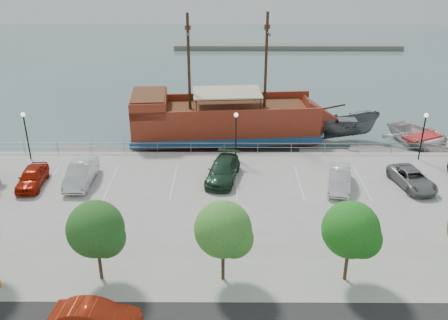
{
  "coord_description": "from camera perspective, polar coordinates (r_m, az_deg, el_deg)",
  "views": [
    {
      "loc": [
        -0.83,
        -33.15,
        18.38
      ],
      "look_at": [
        -1.0,
        2.0,
        2.0
      ],
      "focal_mm": 40.0,
      "sensor_mm": 36.0,
      "label": 1
    }
  ],
  "objects": [
    {
      "name": "ground",
      "position": [
        38.41,
        1.48,
        -5.33
      ],
      "size": [
        160.0,
        160.0,
        0.0
      ],
      "primitive_type": "plane",
      "color": "#4B6563"
    },
    {
      "name": "sidewalk",
      "position": [
        29.57,
        1.88,
        -13.44
      ],
      "size": [
        100.0,
        4.0,
        0.05
      ],
      "primitive_type": "cube",
      "color": "#A09C8B",
      "rests_on": "land_slab"
    },
    {
      "name": "seawall_railing",
      "position": [
        44.69,
        1.32,
        1.43
      ],
      "size": [
        50.0,
        0.06,
        1.0
      ],
      "color": "gray",
      "rests_on": "land_slab"
    },
    {
      "name": "far_shore",
      "position": [
        90.82,
        7.3,
        12.73
      ],
      "size": [
        40.0,
        3.0,
        0.8
      ],
      "primitive_type": "cube",
      "color": "#686357",
      "rests_on": "ground"
    },
    {
      "name": "pirate_ship",
      "position": [
        48.94,
        1.83,
        4.42
      ],
      "size": [
        21.08,
        7.31,
        13.16
      ],
      "rotation": [
        0.0,
        0.0,
        0.08
      ],
      "color": "maroon",
      "rests_on": "ground"
    },
    {
      "name": "patrol_boat",
      "position": [
        51.13,
        13.81,
        3.51
      ],
      "size": [
        6.97,
        3.54,
        2.57
      ],
      "primitive_type": "imported",
      "rotation": [
        0.0,
        0.0,
        1.73
      ],
      "color": "#515456",
      "rests_on": "ground"
    },
    {
      "name": "speedboat",
      "position": [
        52.01,
        21.78,
        2.2
      ],
      "size": [
        8.47,
        9.47,
        1.62
      ],
      "primitive_type": "imported",
      "rotation": [
        0.0,
        0.0,
        0.46
      ],
      "color": "silver",
      "rests_on": "ground"
    },
    {
      "name": "dock_west",
      "position": [
        48.04,
        -14.32,
        0.64
      ],
      "size": [
        7.52,
        3.37,
        0.41
      ],
      "primitive_type": "cube",
      "rotation": [
        0.0,
        0.0,
        -0.18
      ],
      "color": "slate",
      "rests_on": "ground"
    },
    {
      "name": "dock_mid",
      "position": [
        47.6,
        12.6,
        0.57
      ],
      "size": [
        6.66,
        2.18,
        0.38
      ],
      "primitive_type": "cube",
      "rotation": [
        0.0,
        0.0,
        -0.05
      ],
      "color": "gray",
      "rests_on": "ground"
    },
    {
      "name": "dock_east",
      "position": [
        48.99,
        18.66,
        0.57
      ],
      "size": [
        7.98,
        5.28,
        0.44
      ],
      "primitive_type": "cube",
      "rotation": [
        0.0,
        0.0,
        -0.43
      ],
      "color": "slate",
      "rests_on": "ground"
    },
    {
      "name": "street_sedan",
      "position": [
        26.89,
        -14.46,
        -17.02
      ],
      "size": [
        4.58,
        1.93,
        1.47
      ],
      "primitive_type": "imported",
      "rotation": [
        0.0,
        0.0,
        1.49
      ],
      "color": "#A5250F",
      "rests_on": "street"
    },
    {
      "name": "lamp_post_left",
      "position": [
        45.89,
        -21.76,
        3.48
      ],
      "size": [
        0.36,
        0.36,
        4.28
      ],
      "color": "black",
      "rests_on": "land_slab"
    },
    {
      "name": "lamp_post_mid",
      "position": [
        42.56,
        1.38,
        3.71
      ],
      "size": [
        0.36,
        0.36,
        4.28
      ],
      "color": "black",
      "rests_on": "land_slab"
    },
    {
      "name": "lamp_post_right",
      "position": [
        45.76,
        21.88,
        3.4
      ],
      "size": [
        0.36,
        0.36,
        4.28
      ],
      "color": "black",
      "rests_on": "land_slab"
    },
    {
      "name": "tree_c",
      "position": [
        28.45,
        -14.2,
        -7.9
      ],
      "size": [
        3.3,
        3.2,
        5.0
      ],
      "color": "#473321",
      "rests_on": "sidewalk"
    },
    {
      "name": "tree_d",
      "position": [
        27.57,
        0.18,
        -8.18
      ],
      "size": [
        3.3,
        3.2,
        5.0
      ],
      "color": "#473321",
      "rests_on": "sidewalk"
    },
    {
      "name": "tree_e",
      "position": [
        28.44,
        14.57,
        -7.96
      ],
      "size": [
        3.3,
        3.2,
        5.0
      ],
      "color": "#473321",
      "rests_on": "sidewalk"
    },
    {
      "name": "parked_car_a",
      "position": [
        41.72,
        -21.08,
        -1.82
      ],
      "size": [
        1.99,
        4.46,
        1.49
      ],
      "primitive_type": "imported",
      "rotation": [
        0.0,
        0.0,
        0.05
      ],
      "color": "#9B1705",
      "rests_on": "land_slab"
    },
    {
      "name": "parked_car_b",
      "position": [
        40.88,
        -16.04,
        -1.48
      ],
      "size": [
        1.78,
        5.07,
        1.67
      ],
      "primitive_type": "imported",
      "rotation": [
        0.0,
        0.0,
        -0.0
      ],
      "color": "silver",
      "rests_on": "land_slab"
    },
    {
      "name": "parked_car_d",
      "position": [
        39.89,
        -0.11,
        -1.2
      ],
      "size": [
        3.15,
        5.68,
        1.56
      ],
      "primitive_type": "imported",
      "rotation": [
        0.0,
        0.0,
        -0.19
      ],
      "color": "#1C3A25",
      "rests_on": "land_slab"
    },
    {
      "name": "parked_car_f",
      "position": [
        39.64,
        13.04,
        -2.08
      ],
      "size": [
        2.56,
        4.95,
        1.55
      ],
      "primitive_type": "imported",
      "rotation": [
        0.0,
        0.0,
        -0.2
      ],
      "color": "silver",
      "rests_on": "land_slab"
    },
    {
      "name": "parked_car_g",
      "position": [
        41.54,
        20.71,
        -2.0
      ],
      "size": [
        3.15,
        5.14,
        1.33
      ],
      "primitive_type": "imported",
      "rotation": [
        0.0,
        0.0,
        0.21
      ],
      "color": "slate",
      "rests_on": "land_slab"
    }
  ]
}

